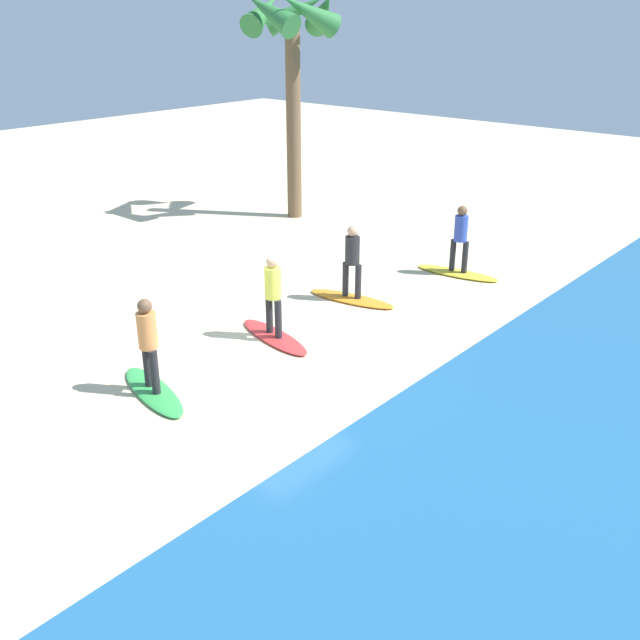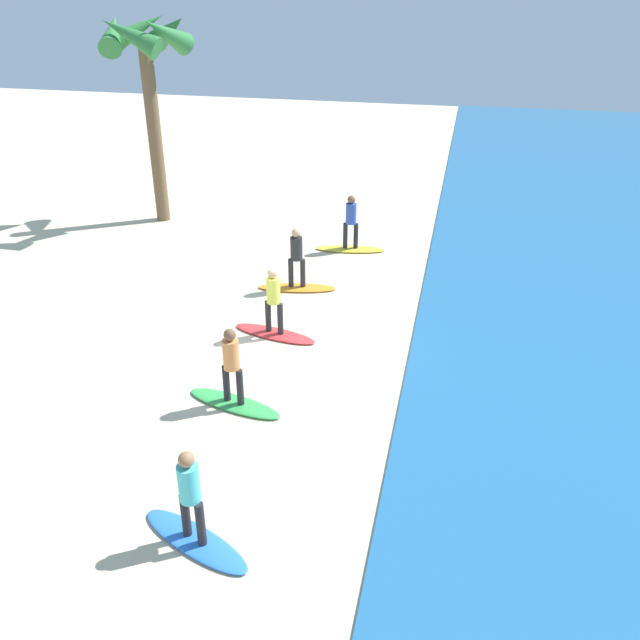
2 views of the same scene
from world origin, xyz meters
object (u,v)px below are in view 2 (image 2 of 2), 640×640
(surfboard_orange, at_px, (297,288))
(surfer_blue, at_px, (190,491))
(palm_tree, at_px, (146,54))
(surfer_orange, at_px, (297,253))
(surfboard_red, at_px, (275,334))
(surfer_red, at_px, (273,296))
(surfer_green, at_px, (231,361))
(surfboard_blue, at_px, (195,541))
(surfboard_green, at_px, (234,403))
(surfer_yellow, at_px, (351,218))
(surfboard_yellow, at_px, (350,249))

(surfboard_orange, height_order, surfer_blue, surfer_blue)
(surfer_blue, xyz_separation_m, palm_tree, (-13.63, -6.49, 4.29))
(surfer_orange, distance_m, surfboard_red, 2.79)
(surfboard_red, height_order, surfer_red, surfer_red)
(surfer_red, distance_m, surfer_green, 2.95)
(surfer_green, height_order, surfboard_blue, surfer_green)
(surfboard_red, bearing_deg, surfer_red, 0.00)
(surfer_orange, height_order, surfboard_blue, surfer_orange)
(surfer_red, height_order, palm_tree, palm_tree)
(palm_tree, bearing_deg, surfboard_blue, 25.46)
(surfboard_red, distance_m, palm_tree, 10.63)
(surfboard_green, bearing_deg, surfer_orange, 106.11)
(surfer_orange, xyz_separation_m, surfer_green, (5.55, 0.09, 0.00))
(surfer_red, bearing_deg, surfer_yellow, 171.78)
(surfboard_yellow, relative_size, surfer_orange, 1.28)
(surfer_orange, height_order, surfer_green, same)
(surfer_yellow, distance_m, surfboard_green, 8.69)
(surfboard_blue, bearing_deg, surfer_red, 119.48)
(surfboard_red, height_order, surfboard_green, same)
(surfboard_green, height_order, surfer_blue, surfer_blue)
(surfboard_red, xyz_separation_m, surfer_green, (2.95, -0.01, 0.99))
(surfboard_yellow, relative_size, palm_tree, 0.32)
(surfboard_orange, height_order, surfer_orange, surfer_orange)
(surfboard_orange, xyz_separation_m, surfer_green, (5.55, 0.09, 0.99))
(surfboard_orange, distance_m, surfer_orange, 0.99)
(surfboard_green, height_order, surfboard_blue, same)
(surfboard_yellow, xyz_separation_m, palm_tree, (-1.43, -6.73, 5.28))
(surfboard_blue, xyz_separation_m, palm_tree, (-13.63, -6.49, 5.28))
(surfboard_orange, relative_size, surfer_orange, 1.28)
(surfer_green, bearing_deg, surfer_red, 179.75)
(surfer_green, relative_size, palm_tree, 0.25)
(surfboard_yellow, distance_m, surfer_green, 8.69)
(surfer_yellow, xyz_separation_m, surfboard_orange, (3.04, -0.92, -0.99))
(surfer_yellow, bearing_deg, surfboard_yellow, 0.00)
(surfboard_orange, bearing_deg, surfboard_green, -98.20)
(surfer_orange, bearing_deg, surfboard_red, 2.27)
(surfer_yellow, height_order, surfboard_green, surfer_yellow)
(palm_tree, bearing_deg, surfer_green, 30.49)
(surfer_green, relative_size, surfer_blue, 1.00)
(surfer_yellow, relative_size, surfboard_red, 0.78)
(surfboard_green, bearing_deg, surfboard_orange, 106.11)
(surfboard_orange, distance_m, surfer_blue, 9.24)
(surfer_yellow, relative_size, surfboard_blue, 0.78)
(surfer_red, bearing_deg, surfer_blue, 5.02)
(surfboard_yellow, xyz_separation_m, surfboard_green, (8.59, -0.83, 0.00))
(surfer_yellow, relative_size, surfer_orange, 1.00)
(surfboard_yellow, distance_m, surfboard_orange, 3.18)
(surfer_orange, height_order, surfer_blue, same)
(surfer_yellow, xyz_separation_m, palm_tree, (-1.43, -6.73, 4.29))
(surfboard_orange, bearing_deg, surfboard_blue, -94.89)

